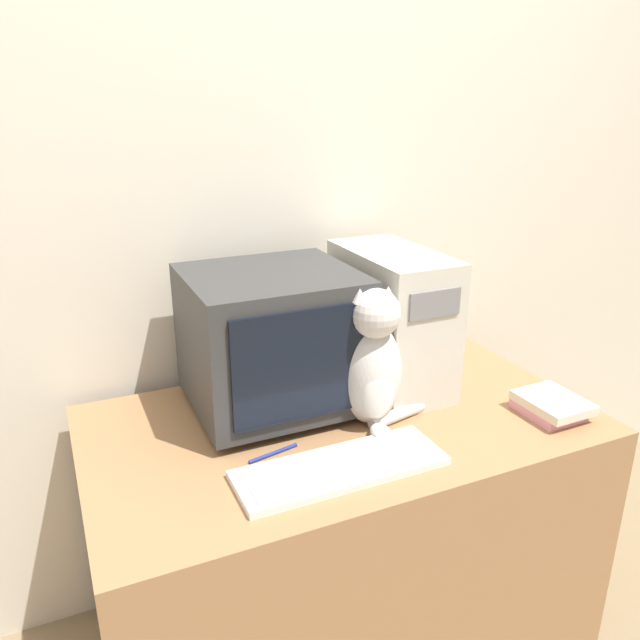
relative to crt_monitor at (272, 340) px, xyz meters
name	(u,v)px	position (x,y,z in m)	size (l,w,h in m)	color
wall_back	(278,207)	(0.14, 0.30, 0.30)	(7.00, 0.05, 2.50)	beige
desk	(340,534)	(0.14, -0.14, -0.58)	(1.34, 0.76, 0.75)	#9E7047
crt_monitor	(272,340)	(0.00, 0.00, 0.00)	(0.44, 0.41, 0.39)	#333333
computer_tower	(391,319)	(0.37, 0.01, 0.00)	(0.22, 0.42, 0.40)	beige
keyboard	(341,467)	(0.03, -0.36, -0.19)	(0.50, 0.17, 0.02)	silver
cat	(372,364)	(0.20, -0.19, -0.03)	(0.25, 0.24, 0.38)	silver
book_stack	(551,406)	(0.66, -0.35, -0.17)	(0.15, 0.18, 0.05)	pink
pen	(273,453)	(-0.09, -0.23, -0.20)	(0.13, 0.04, 0.01)	navy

